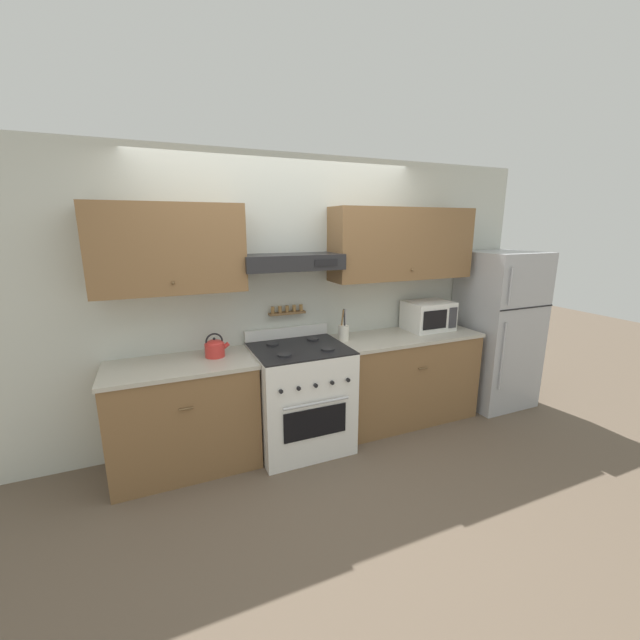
{
  "coord_description": "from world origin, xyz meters",
  "views": [
    {
      "loc": [
        -1.11,
        -2.78,
        1.94
      ],
      "look_at": [
        0.19,
        0.25,
        1.14
      ],
      "focal_mm": 22.0,
      "sensor_mm": 36.0,
      "label": 1
    }
  ],
  "objects_px": {
    "refrigerator": "(497,329)",
    "utensil_crock": "(344,332)",
    "microwave": "(428,316)",
    "stove_range": "(300,396)",
    "tea_kettle": "(215,348)"
  },
  "relations": [
    {
      "from": "stove_range",
      "to": "tea_kettle",
      "type": "height_order",
      "value": "tea_kettle"
    },
    {
      "from": "utensil_crock",
      "to": "stove_range",
      "type": "bearing_deg",
      "value": -165.72
    },
    {
      "from": "refrigerator",
      "to": "utensil_crock",
      "type": "height_order",
      "value": "refrigerator"
    },
    {
      "from": "refrigerator",
      "to": "microwave",
      "type": "height_order",
      "value": "refrigerator"
    },
    {
      "from": "stove_range",
      "to": "microwave",
      "type": "distance_m",
      "value": 1.58
    },
    {
      "from": "tea_kettle",
      "to": "utensil_crock",
      "type": "xyz_separation_m",
      "value": [
        1.18,
        0.0,
        0.0
      ]
    },
    {
      "from": "refrigerator",
      "to": "microwave",
      "type": "xyz_separation_m",
      "value": [
        -0.84,
        0.13,
        0.2
      ]
    },
    {
      "from": "stove_range",
      "to": "utensil_crock",
      "type": "bearing_deg",
      "value": 14.28
    },
    {
      "from": "utensil_crock",
      "to": "microwave",
      "type": "bearing_deg",
      "value": 1.04
    },
    {
      "from": "stove_range",
      "to": "utensil_crock",
      "type": "relative_size",
      "value": 3.41
    },
    {
      "from": "stove_range",
      "to": "microwave",
      "type": "height_order",
      "value": "microwave"
    },
    {
      "from": "stove_range",
      "to": "refrigerator",
      "type": "height_order",
      "value": "refrigerator"
    },
    {
      "from": "stove_range",
      "to": "tea_kettle",
      "type": "relative_size",
      "value": 5.02
    },
    {
      "from": "microwave",
      "to": "utensil_crock",
      "type": "distance_m",
      "value": 0.98
    },
    {
      "from": "tea_kettle",
      "to": "microwave",
      "type": "distance_m",
      "value": 2.16
    }
  ]
}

